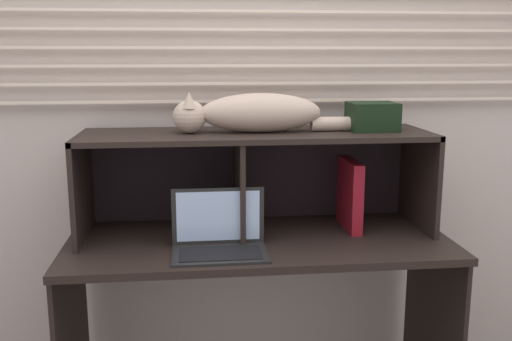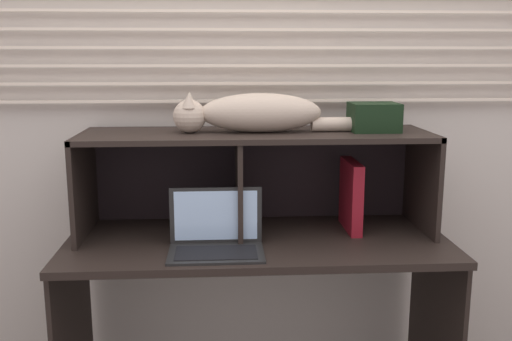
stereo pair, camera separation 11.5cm
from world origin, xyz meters
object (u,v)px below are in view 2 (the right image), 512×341
at_px(storage_box, 374,117).
at_px(book_stack, 205,224).
at_px(laptop, 216,238).
at_px(binder_upright, 351,195).
at_px(cat, 253,113).

bearing_deg(storage_box, book_stack, -179.97).
height_order(laptop, binder_upright, binder_upright).
xyz_separation_m(cat, laptop, (-0.16, -0.25, -0.45)).
height_order(cat, book_stack, cat).
bearing_deg(binder_upright, storage_box, 0.00).
bearing_deg(storage_box, binder_upright, 180.00).
xyz_separation_m(cat, book_stack, (-0.20, -0.00, -0.47)).
bearing_deg(cat, binder_upright, 0.00).
relative_size(binder_upright, book_stack, 1.11).
relative_size(cat, book_stack, 3.07).
distance_m(cat, binder_upright, 0.54).
height_order(cat, laptop, cat).
bearing_deg(cat, storage_box, 0.00).
relative_size(cat, binder_upright, 2.76).
bearing_deg(book_stack, storage_box, 0.03).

